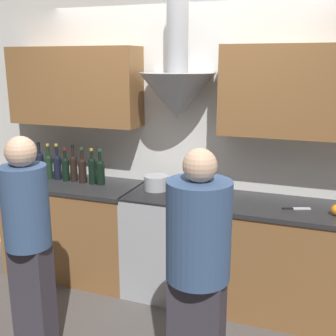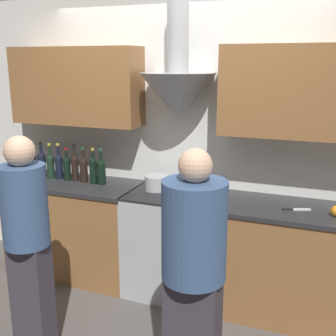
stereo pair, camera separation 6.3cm
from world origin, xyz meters
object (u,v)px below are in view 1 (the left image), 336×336
(wine_bottle_1, at_px, (30,164))
(orange_fruit, at_px, (336,210))
(person_foreground_left, at_px, (28,239))
(person_foreground_right, at_px, (198,276))
(wine_bottle_7, at_px, (82,169))
(wine_bottle_3, at_px, (49,165))
(wine_bottle_8, at_px, (92,169))
(wine_bottle_4, at_px, (57,165))
(wine_bottle_9, at_px, (100,171))
(wine_bottle_0, at_px, (23,162))
(stove_range, at_px, (172,242))
(stock_pot, at_px, (156,183))
(wine_bottle_5, at_px, (66,168))
(mixing_bowl, at_px, (190,191))
(wine_bottle_2, at_px, (40,163))
(wine_bottle_6, at_px, (74,167))

(wine_bottle_1, xyz_separation_m, orange_fruit, (2.79, -0.10, -0.09))
(wine_bottle_1, distance_m, person_foreground_left, 1.44)
(wine_bottle_1, relative_size, person_foreground_right, 0.21)
(wine_bottle_1, xyz_separation_m, wine_bottle_7, (0.58, 0.01, -0.00))
(wine_bottle_3, xyz_separation_m, wine_bottle_8, (0.48, -0.01, 0.00))
(wine_bottle_4, distance_m, wine_bottle_9, 0.47)
(orange_fruit, bearing_deg, person_foreground_right, -122.42)
(wine_bottle_3, relative_size, orange_fruit, 4.16)
(wine_bottle_1, distance_m, wine_bottle_3, 0.20)
(wine_bottle_7, distance_m, person_foreground_left, 1.20)
(wine_bottle_1, height_order, wine_bottle_3, same)
(wine_bottle_0, xyz_separation_m, wine_bottle_1, (0.09, -0.01, -0.01))
(wine_bottle_0, distance_m, wine_bottle_8, 0.77)
(wine_bottle_4, height_order, person_foreground_left, person_foreground_left)
(wine_bottle_4, bearing_deg, orange_fruit, -2.94)
(wine_bottle_0, relative_size, wine_bottle_3, 1.01)
(stove_range, bearing_deg, wine_bottle_7, 177.94)
(wine_bottle_0, distance_m, person_foreground_right, 2.49)
(wine_bottle_4, bearing_deg, stock_pot, 0.52)
(stove_range, distance_m, wine_bottle_5, 1.23)
(wine_bottle_9, distance_m, orange_fruit, 2.03)
(mixing_bowl, bearing_deg, person_foreground_right, -70.92)
(wine_bottle_8, xyz_separation_m, person_foreground_right, (1.37, -1.25, -0.18))
(wine_bottle_4, bearing_deg, wine_bottle_5, -8.95)
(stove_range, height_order, wine_bottle_1, wine_bottle_1)
(wine_bottle_7, bearing_deg, wine_bottle_2, 178.38)
(wine_bottle_4, bearing_deg, wine_bottle_2, -179.62)
(wine_bottle_2, distance_m, mixing_bowl, 1.55)
(wine_bottle_9, relative_size, mixing_bowl, 1.26)
(wine_bottle_1, distance_m, wine_bottle_6, 0.48)
(orange_fruit, height_order, person_foreground_left, person_foreground_left)
(wine_bottle_2, distance_m, orange_fruit, 2.70)
(wine_bottle_8, bearing_deg, person_foreground_right, -42.32)
(stove_range, distance_m, person_foreground_left, 1.35)
(wine_bottle_9, bearing_deg, wine_bottle_4, 178.30)
(wine_bottle_2, bearing_deg, mixing_bowl, -2.57)
(wine_bottle_7, height_order, stock_pot, wine_bottle_7)
(wine_bottle_6, xyz_separation_m, mixing_bowl, (1.17, -0.07, -0.09))
(person_foreground_right, bearing_deg, wine_bottle_1, 148.75)
(orange_fruit, bearing_deg, wine_bottle_5, 177.32)
(wine_bottle_9, bearing_deg, stock_pot, 2.45)
(wine_bottle_1, distance_m, stock_pot, 1.31)
(mixing_bowl, distance_m, person_foreground_right, 1.28)
(wine_bottle_1, relative_size, wine_bottle_7, 1.03)
(wine_bottle_7, xyz_separation_m, person_foreground_right, (1.48, -1.26, -0.18))
(wine_bottle_2, xyz_separation_m, wine_bottle_8, (0.59, -0.02, -0.00))
(stock_pot, bearing_deg, wine_bottle_3, -178.86)
(wine_bottle_0, xyz_separation_m, mixing_bowl, (1.73, -0.05, -0.10))
(stove_range, xyz_separation_m, wine_bottle_0, (-1.56, 0.03, 0.60))
(wine_bottle_6, height_order, mixing_bowl, wine_bottle_6)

